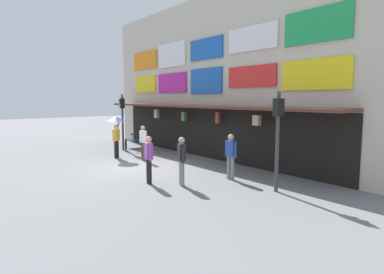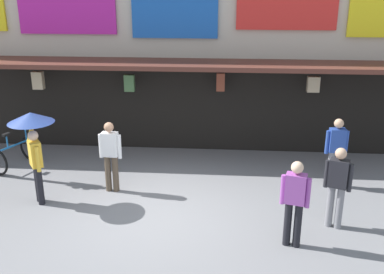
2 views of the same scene
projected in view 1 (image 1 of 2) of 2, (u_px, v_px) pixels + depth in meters
ground_plane at (136, 167)px, 14.16m from camera, size 80.00×80.00×0.00m
shopfront at (215, 79)px, 16.50m from camera, size 18.00×2.60×8.00m
traffic_light_near at (122, 113)px, 18.64m from camera, size 0.33×0.35×3.20m
traffic_light_far at (278, 125)px, 10.23m from camera, size 0.33×0.35×3.20m
bicycle_parked at (136, 144)px, 18.63m from camera, size 1.10×1.34×1.05m
pedestrian_in_white at (143, 141)px, 15.59m from camera, size 0.53×0.24×1.68m
pedestrian_in_yellow at (182, 158)px, 11.08m from camera, size 0.50×0.34×1.68m
pedestrian_with_umbrella at (116, 125)px, 16.20m from camera, size 0.96×0.96×2.08m
pedestrian_in_blue at (231, 154)px, 11.96m from camera, size 0.53×0.24×1.68m
pedestrian_in_purple at (149, 157)px, 11.34m from camera, size 0.51×0.31×1.68m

